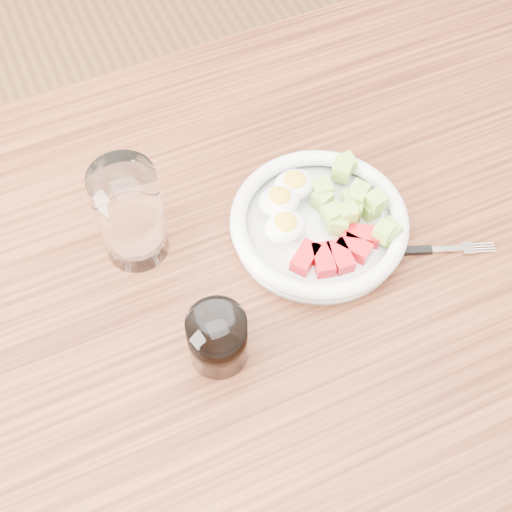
{
  "coord_description": "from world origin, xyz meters",
  "views": [
    {
      "loc": [
        -0.21,
        -0.45,
        1.6
      ],
      "look_at": [
        -0.01,
        0.01,
        0.8
      ],
      "focal_mm": 50.0,
      "sensor_mm": 36.0,
      "label": 1
    }
  ],
  "objects": [
    {
      "name": "fork",
      "position": [
        0.2,
        -0.06,
        0.77
      ],
      "size": [
        0.16,
        0.07,
        0.01
      ],
      "color": "black",
      "rests_on": "dining_table"
    },
    {
      "name": "coffee_glass",
      "position": [
        -0.1,
        -0.09,
        0.81
      ],
      "size": [
        0.07,
        0.07,
        0.08
      ],
      "color": "white",
      "rests_on": "dining_table"
    },
    {
      "name": "water_glass",
      "position": [
        -0.14,
        0.11,
        0.85
      ],
      "size": [
        0.09,
        0.09,
        0.15
      ],
      "primitive_type": "cylinder",
      "color": "white",
      "rests_on": "dining_table"
    },
    {
      "name": "bowl",
      "position": [
        0.09,
        0.03,
        0.79
      ],
      "size": [
        0.25,
        0.25,
        0.06
      ],
      "color": "white",
      "rests_on": "dining_table"
    },
    {
      "name": "dining_table",
      "position": [
        0.0,
        0.0,
        0.67
      ],
      "size": [
        1.5,
        0.9,
        0.77
      ],
      "color": "brown",
      "rests_on": "ground"
    },
    {
      "name": "ground",
      "position": [
        0.0,
        0.0,
        0.0
      ],
      "size": [
        4.0,
        4.0,
        0.0
      ],
      "primitive_type": "plane",
      "color": "brown",
      "rests_on": "ground"
    }
  ]
}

